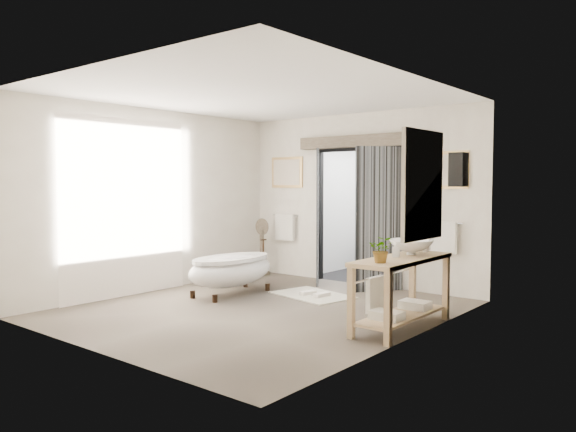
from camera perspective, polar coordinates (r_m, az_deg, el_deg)
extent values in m
plane|color=#695E50|center=(7.77, -2.83, -9.45)|extent=(5.00, 5.00, 0.00)
cube|color=silver|center=(5.96, -19.13, 0.55)|extent=(4.50, 0.02, 2.90)
cube|color=silver|center=(9.24, -13.31, 1.59)|extent=(0.02, 5.00, 2.90)
cube|color=silver|center=(6.31, 12.54, 0.80)|extent=(0.02, 5.00, 2.90)
cube|color=silver|center=(10.47, 0.07, 1.88)|extent=(1.45, 0.02, 2.90)
cube|color=silver|center=(8.88, 15.57, 1.49)|extent=(1.45, 0.02, 2.90)
cube|color=silver|center=(9.62, 7.23, 8.58)|extent=(1.60, 0.02, 0.60)
cube|color=white|center=(7.67, -2.89, 12.20)|extent=(4.50, 5.00, 0.02)
cube|color=silver|center=(8.85, -16.18, 0.82)|extent=(0.02, 2.20, 2.70)
cube|color=gray|center=(6.58, 13.54, 3.07)|extent=(0.05, 0.95, 1.25)
cube|color=silver|center=(6.59, 13.30, 3.07)|extent=(0.01, 0.80, 1.10)
cube|color=black|center=(7.76, 16.92, 4.53)|extent=(0.20, 0.20, 0.45)
sphere|color=#FFCC8C|center=(7.76, 16.92, 4.53)|extent=(0.10, 0.10, 0.10)
cube|color=black|center=(10.59, 10.00, -6.01)|extent=(2.20, 2.00, 0.01)
cube|color=white|center=(10.47, 10.14, 7.58)|extent=(2.20, 2.00, 0.02)
cube|color=white|center=(11.34, 12.52, 0.91)|extent=(2.20, 0.02, 2.50)
cube|color=white|center=(11.03, 5.06, 0.91)|extent=(0.02, 2.00, 2.50)
cube|color=white|center=(9.97, 15.60, 0.53)|extent=(0.02, 2.00, 2.50)
cube|color=black|center=(11.27, 12.04, -4.34)|extent=(2.00, 0.35, 0.45)
cylinder|color=silver|center=(11.49, 10.69, 2.71)|extent=(0.40, 0.03, 0.40)
cylinder|color=silver|center=(11.13, 14.32, 2.64)|extent=(0.40, 0.03, 0.40)
cube|color=black|center=(10.05, 3.29, 0.10)|extent=(0.07, 0.10, 2.30)
cube|color=black|center=(9.20, 11.40, -0.26)|extent=(0.07, 0.10, 2.30)
cube|color=black|center=(9.60, 7.22, 6.79)|extent=(1.67, 0.10, 0.07)
cube|color=black|center=(9.64, 3.04, -0.04)|extent=(0.49, 0.68, 2.30)
cube|color=black|center=(8.99, 9.23, -0.32)|extent=(0.49, 0.68, 2.30)
cube|color=#6A614E|center=(9.52, 6.90, 7.55)|extent=(2.20, 0.20, 0.20)
cube|color=tan|center=(10.47, -0.10, 4.45)|extent=(0.72, 0.03, 0.57)
cube|color=beige|center=(10.46, -0.15, 4.46)|extent=(0.62, 0.01, 0.47)
cube|color=tan|center=(8.85, 15.71, 4.52)|extent=(0.72, 0.03, 0.57)
cube|color=beige|center=(8.83, 15.67, 4.52)|extent=(0.62, 0.01, 0.47)
cylinder|color=silver|center=(10.46, -0.24, 0.07)|extent=(0.60, 0.02, 0.02)
cube|color=silver|center=(10.46, -0.31, -1.14)|extent=(0.42, 0.08, 0.48)
cylinder|color=silver|center=(8.83, 15.53, -0.67)|extent=(0.60, 0.02, 0.02)
cube|color=silver|center=(8.83, 15.45, -2.10)|extent=(0.42, 0.08, 0.48)
cylinder|color=black|center=(8.59, -9.67, -7.85)|extent=(0.08, 0.08, 0.12)
cylinder|color=black|center=(8.24, -7.44, -8.31)|extent=(0.08, 0.08, 0.12)
cylinder|color=black|center=(9.38, -4.33, -6.86)|extent=(0.08, 0.08, 0.12)
cylinder|color=black|center=(9.06, -2.10, -7.22)|extent=(0.08, 0.08, 0.12)
ellipsoid|color=white|center=(8.75, -5.79, -5.50)|extent=(0.73, 1.64, 0.52)
cylinder|color=black|center=(9.25, -2.52, -3.02)|extent=(0.03, 0.03, 0.21)
cube|color=tan|center=(6.30, 6.44, -8.55)|extent=(0.07, 0.07, 0.85)
cube|color=tan|center=(6.07, 10.14, -9.04)|extent=(0.07, 0.07, 0.85)
cube|color=tan|center=(7.57, 12.53, -6.59)|extent=(0.07, 0.07, 0.85)
cube|color=tan|center=(7.38, 15.75, -6.90)|extent=(0.07, 0.07, 0.85)
cube|color=tan|center=(6.75, 11.51, -4.35)|extent=(0.55, 1.60, 0.05)
cube|color=tan|center=(6.87, 11.45, -9.85)|extent=(0.45, 1.50, 0.03)
cylinder|color=silver|center=(6.91, 9.50, -6.03)|extent=(0.02, 1.40, 0.02)
cube|color=silver|center=(6.82, 8.85, -7.86)|extent=(0.06, 0.34, 0.42)
cube|color=silver|center=(6.56, 10.01, -9.90)|extent=(0.35, 0.25, 0.10)
cube|color=silver|center=(7.16, 12.77, -8.79)|extent=(0.35, 0.25, 0.10)
cube|color=#6A614E|center=(10.56, -2.66, -5.81)|extent=(0.20, 0.20, 0.07)
cylinder|color=#6A614E|center=(10.50, -2.67, -3.52)|extent=(0.08, 0.08, 0.79)
cylinder|color=silver|center=(10.47, -2.60, -1.09)|extent=(0.28, 0.02, 0.28)
cylinder|color=#6A614E|center=(10.46, -2.66, -1.09)|extent=(0.32, 0.01, 0.32)
cube|color=beige|center=(8.69, 2.53, -8.02)|extent=(1.34, 1.03, 0.01)
cube|color=silver|center=(8.69, 2.07, -7.79)|extent=(0.15, 0.29, 0.05)
cube|color=silver|center=(8.54, 3.45, -7.99)|extent=(0.15, 0.29, 0.05)
imported|color=white|center=(7.01, 12.42, -3.10)|extent=(0.71, 0.71, 0.19)
imported|color=gray|center=(6.23, 9.49, -3.38)|extent=(0.33, 0.31, 0.29)
imported|color=gray|center=(6.75, 10.92, -3.36)|extent=(0.11, 0.11, 0.18)
imported|color=gray|center=(7.35, 13.84, -2.96)|extent=(0.13, 0.13, 0.15)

